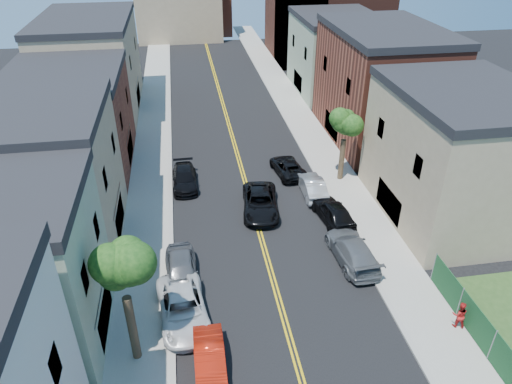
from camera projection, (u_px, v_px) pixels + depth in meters
name	position (u px, v px, depth m)	size (l,w,h in m)	color
sidewalk_left	(152.00, 142.00, 45.91)	(3.20, 100.00, 0.15)	gray
sidewalk_right	(309.00, 131.00, 48.06)	(3.20, 100.00, 0.15)	gray
curb_left	(170.00, 140.00, 46.14)	(0.30, 100.00, 0.15)	gray
curb_right	(293.00, 132.00, 47.82)	(0.30, 100.00, 0.15)	gray
bldg_left_tan_near	(40.00, 184.00, 30.11)	(9.00, 10.00, 9.00)	#998466
bldg_left_brick	(71.00, 124.00, 39.66)	(9.00, 12.00, 8.00)	brown
bldg_left_tan_far	(92.00, 67.00, 51.10)	(9.00, 16.00, 9.50)	#998466
bldg_right_tan	(455.00, 159.00, 33.09)	(9.00, 12.00, 9.00)	#998466
bldg_right_brick	(380.00, 87.00, 44.66)	(9.00, 14.00, 10.00)	brown
bldg_right_palegrn	(335.00, 56.00, 56.88)	(9.00, 12.00, 8.50)	gray
church	(321.00, 7.00, 68.38)	(16.20, 14.20, 22.60)	#4C2319
backdrop_left	(178.00, 2.00, 78.86)	(14.00, 8.00, 12.00)	#998466
backdrop_center	(201.00, 4.00, 83.30)	(10.00, 8.00, 10.00)	brown
fence_right	(511.00, 371.00, 21.98)	(0.04, 15.00, 1.90)	#143F1E
tree_left_mid	(119.00, 256.00, 20.58)	(5.20, 5.20, 9.29)	#3B2B1D
tree_right_far	(347.00, 115.00, 36.68)	(4.40, 4.40, 8.03)	#3B2B1D
red_sedan	(210.00, 361.00, 22.95)	(1.48, 4.26, 1.40)	red
white_pickup	(183.00, 308.00, 25.87)	(2.55, 5.53, 1.54)	silver
grey_car_left	(181.00, 271.00, 28.47)	(1.95, 4.86, 1.65)	#4E5155
black_car_left	(185.00, 178.00, 38.43)	(1.96, 4.82, 1.40)	black
grey_car_right	(352.00, 250.00, 30.21)	(2.22, 5.46, 1.59)	#575B5F
black_car_right	(333.00, 212.00, 34.05)	(1.88, 4.67, 1.59)	black
silver_car_right	(312.00, 186.00, 37.24)	(1.58, 4.52, 1.49)	#A9ACB0
dark_car_right_far	(288.00, 167.00, 40.23)	(2.16, 4.68, 1.30)	black
black_suv_lane	(260.00, 203.00, 35.12)	(2.56, 5.55, 1.54)	black
pedestrian_right	(459.00, 315.00, 25.20)	(0.79, 0.62, 1.63)	#B41D1B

